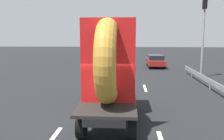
% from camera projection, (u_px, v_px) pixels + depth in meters
% --- Properties ---
extents(ground_plane, '(120.00, 120.00, 0.00)m').
position_uv_depth(ground_plane, '(102.00, 121.00, 9.66)').
color(ground_plane, black).
extents(flatbed_truck, '(2.02, 5.20, 4.07)m').
position_uv_depth(flatbed_truck, '(111.00, 75.00, 9.58)').
color(flatbed_truck, black).
rests_on(flatbed_truck, ground_plane).
extents(distant_sedan, '(1.74, 4.06, 1.33)m').
position_uv_depth(distant_sedan, '(155.00, 61.00, 25.75)').
color(distant_sedan, black).
rests_on(distant_sedan, ground_plane).
extents(traffic_light, '(0.42, 0.36, 6.42)m').
position_uv_depth(traffic_light, '(204.00, 27.00, 18.89)').
color(traffic_light, gray).
rests_on(traffic_light, ground_plane).
extents(guardrail, '(0.10, 17.79, 0.71)m').
position_uv_depth(guardrail, '(224.00, 90.00, 12.81)').
color(guardrail, gray).
rests_on(guardrail, ground_plane).
extents(lane_dash_left_far, '(0.16, 2.00, 0.01)m').
position_uv_depth(lane_dash_left_far, '(90.00, 88.00, 15.76)').
color(lane_dash_left_far, beige).
rests_on(lane_dash_left_far, ground_plane).
extents(lane_dash_right_far, '(0.16, 2.07, 0.01)m').
position_uv_depth(lane_dash_right_far, '(145.00, 88.00, 15.64)').
color(lane_dash_right_far, beige).
rests_on(lane_dash_right_far, ground_plane).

